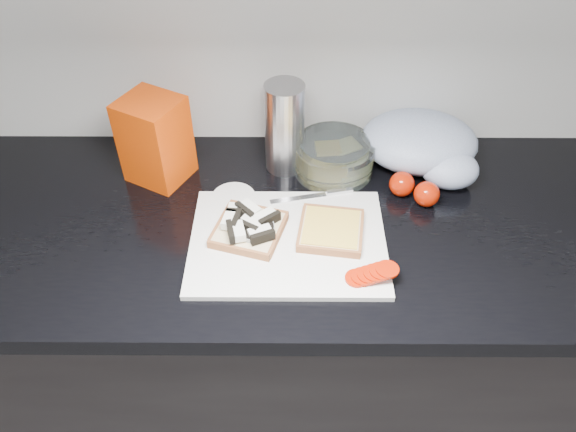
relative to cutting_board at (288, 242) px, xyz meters
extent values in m
cube|color=silver|center=(0.11, 0.38, 0.34)|extent=(3.50, 0.02, 2.50)
cube|color=black|center=(0.11, 0.08, -0.48)|extent=(3.50, 0.60, 0.86)
cube|color=black|center=(0.11, 0.08, -0.03)|extent=(3.50, 0.64, 0.04)
cube|color=silver|center=(0.00, 0.00, 0.00)|extent=(0.40, 0.30, 0.01)
cube|color=beige|center=(-0.08, 0.02, 0.01)|extent=(0.16, 0.16, 0.02)
cube|color=white|center=(-0.10, 0.06, 0.03)|extent=(0.05, 0.03, 0.02)
cube|color=black|center=(-0.10, 0.06, 0.03)|extent=(0.05, 0.02, 0.02)
cube|color=white|center=(-0.08, 0.06, 0.04)|extent=(0.05, 0.05, 0.02)
cube|color=black|center=(-0.08, 0.06, 0.04)|extent=(0.04, 0.04, 0.02)
cube|color=white|center=(-0.05, 0.04, 0.03)|extent=(0.05, 0.05, 0.02)
cube|color=black|center=(-0.05, 0.04, 0.03)|extent=(0.05, 0.04, 0.02)
cube|color=white|center=(-0.12, 0.03, 0.04)|extent=(0.04, 0.05, 0.02)
cube|color=black|center=(-0.12, 0.03, 0.04)|extent=(0.02, 0.05, 0.02)
cube|color=white|center=(-0.08, 0.02, 0.03)|extent=(0.05, 0.05, 0.02)
cube|color=black|center=(-0.08, 0.02, 0.03)|extent=(0.05, 0.04, 0.02)
cube|color=white|center=(-0.06, -0.01, 0.03)|extent=(0.05, 0.04, 0.02)
cube|color=black|center=(-0.06, -0.01, 0.03)|extent=(0.05, 0.03, 0.02)
cube|color=white|center=(-0.10, -0.01, 0.04)|extent=(0.04, 0.05, 0.02)
cube|color=black|center=(-0.10, -0.01, 0.04)|extent=(0.02, 0.05, 0.02)
cube|color=beige|center=(0.09, 0.02, 0.01)|extent=(0.15, 0.15, 0.02)
cube|color=gold|center=(0.09, 0.02, 0.02)|extent=(0.13, 0.13, 0.00)
cylinder|color=#AF1A04|center=(0.13, -0.11, 0.01)|extent=(0.06, 0.06, 0.01)
cylinder|color=#AF1A04|center=(0.14, -0.10, 0.01)|extent=(0.06, 0.06, 0.01)
cylinder|color=#AF1A04|center=(0.15, -0.10, 0.02)|extent=(0.05, 0.05, 0.01)
cylinder|color=#AF1A04|center=(0.17, -0.10, 0.02)|extent=(0.05, 0.05, 0.01)
cylinder|color=#AF1A04|center=(0.18, -0.10, 0.02)|extent=(0.05, 0.05, 0.01)
cylinder|color=#AF1A04|center=(0.19, -0.10, 0.03)|extent=(0.05, 0.05, 0.01)
cube|color=silver|center=(0.02, 0.13, 0.01)|extent=(0.13, 0.04, 0.00)
cube|color=silver|center=(0.12, 0.15, 0.01)|extent=(0.06, 0.02, 0.01)
cylinder|color=#9BA0A0|center=(-0.07, 0.01, 0.01)|extent=(0.08, 0.08, 0.04)
cylinder|color=black|center=(-0.07, 0.01, 0.03)|extent=(0.07, 0.07, 0.01)
cylinder|color=white|center=(-0.12, 0.14, 0.00)|extent=(0.11, 0.11, 0.01)
cylinder|color=silver|center=(0.11, 0.24, 0.03)|extent=(0.19, 0.19, 0.08)
cube|color=gold|center=(0.09, 0.24, 0.03)|extent=(0.06, 0.05, 0.04)
cube|color=#EEE58E|center=(0.13, 0.26, 0.01)|extent=(0.08, 0.07, 0.01)
cube|color=red|center=(-0.30, 0.22, 0.09)|extent=(0.17, 0.16, 0.20)
cylinder|color=#A6A6AA|center=(-0.01, 0.26, 0.10)|extent=(0.09, 0.09, 0.22)
ellipsoid|color=silver|center=(0.31, 0.28, 0.05)|extent=(0.29, 0.24, 0.12)
ellipsoid|color=silver|center=(0.36, 0.20, 0.04)|extent=(0.14, 0.12, 0.08)
sphere|color=#AF1A04|center=(0.25, 0.16, 0.02)|extent=(0.06, 0.06, 0.06)
sphere|color=#AF1A04|center=(0.30, 0.12, 0.02)|extent=(0.06, 0.06, 0.06)
camera|label=1|loc=(0.00, -0.80, 0.83)|focal=35.00mm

